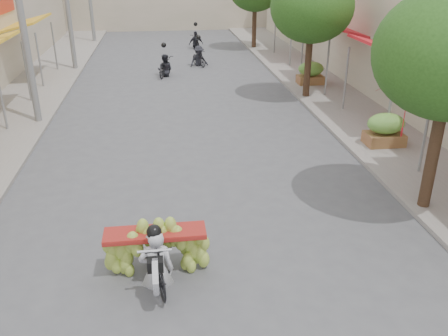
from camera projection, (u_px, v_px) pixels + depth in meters
sidewalk_left at (16, 101)px, 20.09m from camera, size 4.00×60.00×0.12m
sidewalk_right at (333, 90)px, 21.79m from camera, size 4.00×60.00×0.12m
utility_pole_mid at (20, 10)px, 15.94m from camera, size 0.60×0.24×8.00m
street_tree_mid at (312, 7)px, 19.16m from camera, size 3.40×3.40×5.25m
produce_crate_mid at (386, 127)px, 15.10m from camera, size 1.20×0.88×1.16m
produce_crate_far at (311, 71)px, 22.32m from camera, size 1.20×0.88×1.16m
banana_motorbike at (155, 247)px, 8.87m from camera, size 2.20×1.89×2.22m
market_umbrella at (411, 81)px, 13.45m from camera, size 2.12×2.12×1.71m
pedestrian at (311, 64)px, 22.44m from camera, size 0.97×0.72×1.75m
bg_motorbike_a at (165, 62)px, 24.15m from camera, size 1.12×1.81×1.95m
bg_motorbike_b at (199, 50)px, 26.31m from camera, size 1.19×1.60×1.95m
bg_motorbike_c at (196, 36)px, 31.26m from camera, size 1.05×1.57×1.95m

